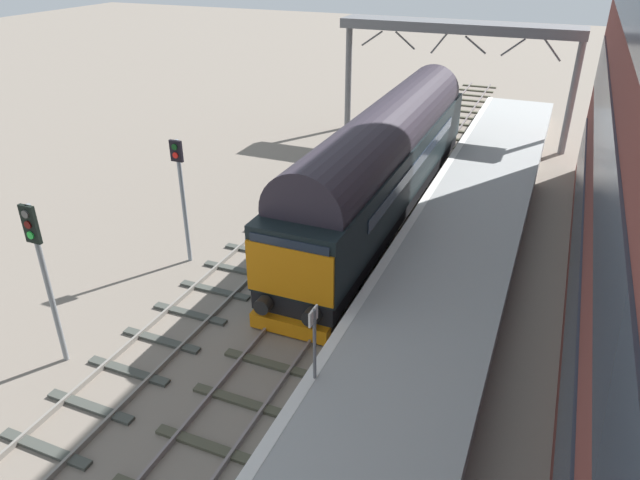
{
  "coord_description": "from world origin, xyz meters",
  "views": [
    {
      "loc": [
        6.1,
        -16.99,
        10.27
      ],
      "look_at": [
        0.2,
        -2.92,
        2.28
      ],
      "focal_mm": 32.65,
      "sensor_mm": 36.0,
      "label": 1
    }
  ],
  "objects_px": {
    "signal_post_mid": "(181,188)",
    "platform_number_sign": "(314,333)",
    "diesel_locomotive": "(385,158)",
    "signal_post_near": "(42,266)"
  },
  "relations": [
    {
      "from": "signal_post_mid",
      "to": "signal_post_near",
      "type": "bearing_deg",
      "value": -90.0
    },
    {
      "from": "diesel_locomotive",
      "to": "signal_post_mid",
      "type": "relative_size",
      "value": 4.05
    },
    {
      "from": "diesel_locomotive",
      "to": "signal_post_near",
      "type": "height_order",
      "value": "diesel_locomotive"
    },
    {
      "from": "signal_post_near",
      "to": "platform_number_sign",
      "type": "bearing_deg",
      "value": 7.29
    },
    {
      "from": "signal_post_near",
      "to": "diesel_locomotive",
      "type": "bearing_deg",
      "value": 67.17
    },
    {
      "from": "signal_post_near",
      "to": "signal_post_mid",
      "type": "xyz_separation_m",
      "value": [
        -0.0,
        5.95,
        -0.2
      ]
    },
    {
      "from": "signal_post_near",
      "to": "platform_number_sign",
      "type": "relative_size",
      "value": 2.4
    },
    {
      "from": "signal_post_mid",
      "to": "platform_number_sign",
      "type": "bearing_deg",
      "value": -35.8
    },
    {
      "from": "diesel_locomotive",
      "to": "signal_post_near",
      "type": "distance_m",
      "value": 13.31
    },
    {
      "from": "diesel_locomotive",
      "to": "signal_post_near",
      "type": "bearing_deg",
      "value": -112.83
    }
  ]
}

